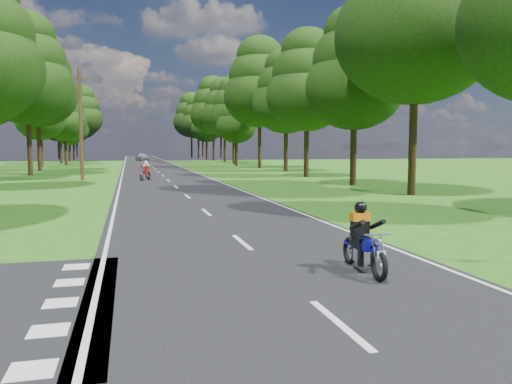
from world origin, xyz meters
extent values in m
plane|color=#275814|center=(0.00, 0.00, 0.00)|extent=(160.00, 160.00, 0.00)
cube|color=black|center=(0.00, 50.00, 0.01)|extent=(7.00, 140.00, 0.02)
cube|color=silver|center=(0.00, -4.00, 0.02)|extent=(0.12, 2.00, 0.01)
cube|color=silver|center=(0.00, 2.00, 0.02)|extent=(0.12, 2.00, 0.01)
cube|color=silver|center=(0.00, 8.00, 0.02)|extent=(0.12, 2.00, 0.01)
cube|color=silver|center=(0.00, 14.00, 0.02)|extent=(0.12, 2.00, 0.01)
cube|color=silver|center=(0.00, 20.00, 0.02)|extent=(0.12, 2.00, 0.01)
cube|color=silver|center=(0.00, 26.00, 0.02)|extent=(0.12, 2.00, 0.01)
cube|color=silver|center=(0.00, 32.00, 0.02)|extent=(0.12, 2.00, 0.01)
cube|color=silver|center=(0.00, 38.00, 0.02)|extent=(0.12, 2.00, 0.01)
cube|color=silver|center=(0.00, 44.00, 0.02)|extent=(0.12, 2.00, 0.01)
cube|color=silver|center=(0.00, 50.00, 0.02)|extent=(0.12, 2.00, 0.01)
cube|color=silver|center=(0.00, 56.00, 0.02)|extent=(0.12, 2.00, 0.01)
cube|color=silver|center=(0.00, 62.00, 0.02)|extent=(0.12, 2.00, 0.01)
cube|color=silver|center=(0.00, 68.00, 0.02)|extent=(0.12, 2.00, 0.01)
cube|color=silver|center=(0.00, 74.00, 0.02)|extent=(0.12, 2.00, 0.01)
cube|color=silver|center=(0.00, 80.00, 0.02)|extent=(0.12, 2.00, 0.01)
cube|color=silver|center=(0.00, 86.00, 0.02)|extent=(0.12, 2.00, 0.01)
cube|color=silver|center=(0.00, 92.00, 0.02)|extent=(0.12, 2.00, 0.01)
cube|color=silver|center=(0.00, 98.00, 0.02)|extent=(0.12, 2.00, 0.01)
cube|color=silver|center=(0.00, 104.00, 0.02)|extent=(0.12, 2.00, 0.01)
cube|color=silver|center=(0.00, 110.00, 0.02)|extent=(0.12, 2.00, 0.01)
cube|color=silver|center=(0.00, 116.00, 0.02)|extent=(0.12, 2.00, 0.01)
cube|color=silver|center=(-3.30, 50.00, 0.02)|extent=(0.10, 140.00, 0.01)
cube|color=silver|center=(3.30, 50.00, 0.02)|extent=(0.10, 140.00, 0.01)
cube|color=silver|center=(-3.80, -4.50, 0.02)|extent=(0.50, 0.50, 0.01)
cube|color=silver|center=(-3.80, -3.30, 0.02)|extent=(0.50, 0.50, 0.01)
cube|color=silver|center=(-3.80, -2.10, 0.02)|extent=(0.50, 0.50, 0.01)
cube|color=silver|center=(-3.80, -0.90, 0.02)|extent=(0.50, 0.50, 0.01)
cube|color=silver|center=(-3.80, 0.30, 0.02)|extent=(0.50, 0.50, 0.01)
cylinder|color=black|center=(-10.82, 35.60, 2.16)|extent=(0.40, 0.40, 4.32)
ellipsoid|color=black|center=(-10.82, 35.60, 7.47)|extent=(7.56, 7.56, 6.42)
ellipsoid|color=black|center=(-10.82, 35.60, 9.58)|extent=(6.48, 6.48, 5.51)
ellipsoid|color=black|center=(-10.82, 35.60, 11.68)|extent=(4.86, 4.86, 4.13)
cylinder|color=black|center=(-11.26, 43.10, 2.20)|extent=(0.40, 0.40, 4.40)
ellipsoid|color=black|center=(-11.26, 43.10, 7.62)|extent=(7.71, 7.71, 6.55)
ellipsoid|color=black|center=(-11.26, 43.10, 9.77)|extent=(6.60, 6.60, 5.61)
ellipsoid|color=black|center=(-11.26, 43.10, 11.92)|extent=(4.95, 4.95, 4.21)
cylinder|color=black|center=(-12.61, 52.78, 1.60)|extent=(0.40, 0.40, 3.20)
ellipsoid|color=black|center=(-12.61, 52.78, 5.54)|extent=(5.60, 5.60, 4.76)
ellipsoid|color=black|center=(-12.61, 52.78, 7.10)|extent=(4.80, 4.80, 4.08)
ellipsoid|color=black|center=(-12.61, 52.78, 8.66)|extent=(3.60, 3.60, 3.06)
cylinder|color=black|center=(-10.75, 60.15, 1.61)|extent=(0.40, 0.40, 3.22)
ellipsoid|color=black|center=(-10.75, 60.15, 5.58)|extent=(5.64, 5.64, 4.79)
ellipsoid|color=black|center=(-10.75, 60.15, 7.15)|extent=(4.83, 4.83, 4.11)
ellipsoid|color=black|center=(-10.75, 60.15, 8.72)|extent=(3.62, 3.62, 3.08)
cylinder|color=black|center=(-12.29, 67.91, 1.80)|extent=(0.40, 0.40, 3.61)
ellipsoid|color=black|center=(-12.29, 67.91, 6.25)|extent=(6.31, 6.31, 5.37)
ellipsoid|color=black|center=(-12.29, 67.91, 8.01)|extent=(5.41, 5.41, 4.60)
ellipsoid|color=black|center=(-12.29, 67.91, 9.76)|extent=(4.06, 4.06, 3.45)
cylinder|color=black|center=(-11.94, 75.74, 1.33)|extent=(0.40, 0.40, 2.67)
ellipsoid|color=black|center=(-11.94, 75.74, 4.62)|extent=(4.67, 4.67, 3.97)
ellipsoid|color=black|center=(-11.94, 75.74, 5.92)|extent=(4.00, 4.00, 3.40)
ellipsoid|color=black|center=(-11.94, 75.74, 7.22)|extent=(3.00, 3.00, 2.55)
cylinder|color=black|center=(-12.18, 84.90, 1.54)|extent=(0.40, 0.40, 3.09)
ellipsoid|color=black|center=(-12.18, 84.90, 5.34)|extent=(5.40, 5.40, 4.59)
ellipsoid|color=black|center=(-12.18, 84.90, 6.85)|extent=(4.63, 4.63, 3.93)
ellipsoid|color=black|center=(-12.18, 84.90, 8.35)|extent=(3.47, 3.47, 2.95)
cylinder|color=black|center=(-11.23, 91.41, 2.24)|extent=(0.40, 0.40, 4.48)
ellipsoid|color=black|center=(-11.23, 91.41, 7.75)|extent=(7.84, 7.84, 6.66)
ellipsoid|color=black|center=(-11.23, 91.41, 9.94)|extent=(6.72, 6.72, 5.71)
ellipsoid|color=black|center=(-11.23, 91.41, 12.12)|extent=(5.04, 5.04, 4.28)
cylinder|color=black|center=(-12.28, 100.39, 2.05)|extent=(0.40, 0.40, 4.09)
ellipsoid|color=black|center=(-12.28, 100.39, 7.09)|extent=(7.16, 7.16, 6.09)
ellipsoid|color=black|center=(-12.28, 100.39, 9.08)|extent=(6.14, 6.14, 5.22)
ellipsoid|color=black|center=(-12.28, 100.39, 11.08)|extent=(4.61, 4.61, 3.92)
cylinder|color=black|center=(11.06, 12.20, 2.28)|extent=(0.40, 0.40, 4.56)
ellipsoid|color=black|center=(11.06, 12.20, 7.89)|extent=(7.98, 7.98, 6.78)
cylinder|color=black|center=(10.92, 18.69, 1.75)|extent=(0.40, 0.40, 3.49)
ellipsoid|color=black|center=(10.92, 18.69, 6.05)|extent=(6.12, 6.12, 5.20)
ellipsoid|color=black|center=(10.92, 18.69, 7.75)|extent=(5.24, 5.24, 4.46)
ellipsoid|color=black|center=(10.92, 18.69, 9.46)|extent=(3.93, 3.93, 3.34)
cylinder|color=black|center=(11.06, 27.58, 1.85)|extent=(0.40, 0.40, 3.69)
ellipsoid|color=black|center=(11.06, 27.58, 6.39)|extent=(6.46, 6.46, 5.49)
ellipsoid|color=black|center=(11.06, 27.58, 8.19)|extent=(5.54, 5.54, 4.71)
ellipsoid|color=black|center=(11.06, 27.58, 9.99)|extent=(4.15, 4.15, 3.53)
cylinder|color=black|center=(12.17, 36.42, 1.87)|extent=(0.40, 0.40, 3.74)
ellipsoid|color=black|center=(12.17, 36.42, 6.48)|extent=(6.55, 6.55, 5.57)
ellipsoid|color=black|center=(12.17, 36.42, 8.31)|extent=(5.62, 5.62, 4.77)
ellipsoid|color=black|center=(12.17, 36.42, 10.13)|extent=(4.21, 4.21, 3.58)
cylinder|color=black|center=(11.72, 44.72, 2.32)|extent=(0.40, 0.40, 4.64)
ellipsoid|color=black|center=(11.72, 44.72, 8.04)|extent=(8.12, 8.12, 6.91)
ellipsoid|color=black|center=(11.72, 44.72, 10.30)|extent=(6.96, 6.96, 5.92)
ellipsoid|color=black|center=(11.72, 44.72, 12.56)|extent=(5.22, 5.22, 4.44)
cylinder|color=black|center=(10.55, 51.92, 1.45)|extent=(0.40, 0.40, 2.91)
ellipsoid|color=black|center=(10.55, 51.92, 5.03)|extent=(5.09, 5.09, 4.33)
ellipsoid|color=black|center=(10.55, 51.92, 6.45)|extent=(4.36, 4.36, 3.71)
ellipsoid|color=black|center=(10.55, 51.92, 7.87)|extent=(3.27, 3.27, 2.78)
cylinder|color=black|center=(11.77, 59.40, 1.94)|extent=(0.40, 0.40, 3.88)
ellipsoid|color=black|center=(11.77, 59.40, 6.71)|extent=(6.78, 6.78, 5.77)
ellipsoid|color=black|center=(11.77, 59.40, 8.60)|extent=(5.81, 5.81, 4.94)
ellipsoid|color=black|center=(11.77, 59.40, 10.49)|extent=(4.36, 4.36, 3.71)
cylinder|color=black|center=(12.10, 67.87, 2.09)|extent=(0.40, 0.40, 4.18)
ellipsoid|color=black|center=(12.10, 67.87, 7.23)|extent=(7.31, 7.31, 6.21)
ellipsoid|color=black|center=(12.10, 67.87, 9.27)|extent=(6.27, 6.27, 5.33)
ellipsoid|color=black|center=(12.10, 67.87, 11.31)|extent=(4.70, 4.70, 4.00)
cylinder|color=black|center=(11.80, 76.83, 2.32)|extent=(0.40, 0.40, 4.63)
ellipsoid|color=black|center=(11.80, 76.83, 8.02)|extent=(8.11, 8.11, 6.89)
ellipsoid|color=black|center=(11.80, 76.83, 10.28)|extent=(6.95, 6.95, 5.91)
ellipsoid|color=black|center=(11.80, 76.83, 12.54)|extent=(5.21, 5.21, 4.43)
cylinder|color=black|center=(11.69, 84.12, 1.68)|extent=(0.40, 0.40, 3.36)
ellipsoid|color=black|center=(11.69, 84.12, 5.82)|extent=(5.88, 5.88, 5.00)
ellipsoid|color=black|center=(11.69, 84.12, 7.46)|extent=(5.04, 5.04, 4.29)
ellipsoid|color=black|center=(11.69, 84.12, 9.10)|extent=(3.78, 3.78, 3.21)
cylinder|color=black|center=(11.14, 91.34, 2.04)|extent=(0.40, 0.40, 4.09)
ellipsoid|color=black|center=(11.14, 91.34, 7.07)|extent=(7.15, 7.15, 6.08)
ellipsoid|color=black|center=(11.14, 91.34, 9.07)|extent=(6.13, 6.13, 5.21)
ellipsoid|color=black|center=(11.14, 91.34, 11.06)|extent=(4.60, 4.60, 3.91)
cylinder|color=black|center=(10.68, 99.10, 2.24)|extent=(0.40, 0.40, 4.48)
ellipsoid|color=black|center=(10.68, 99.10, 7.76)|extent=(7.84, 7.84, 6.66)
ellipsoid|color=black|center=(10.68, 99.10, 9.94)|extent=(6.72, 6.72, 5.71)
ellipsoid|color=black|center=(10.68, 99.10, 12.13)|extent=(5.04, 5.04, 4.28)
cylinder|color=black|center=(-14.00, 110.00, 1.92)|extent=(0.40, 0.40, 3.84)
ellipsoid|color=black|center=(-14.00, 110.00, 6.65)|extent=(6.72, 6.72, 5.71)
ellipsoid|color=black|center=(-14.00, 110.00, 8.52)|extent=(5.76, 5.76, 4.90)
ellipsoid|color=black|center=(-14.00, 110.00, 10.39)|extent=(4.32, 4.32, 3.67)
cylinder|color=black|center=(15.00, 112.00, 2.08)|extent=(0.40, 0.40, 4.16)
ellipsoid|color=black|center=(15.00, 112.00, 7.20)|extent=(7.28, 7.28, 6.19)
ellipsoid|color=black|center=(15.00, 112.00, 9.23)|extent=(6.24, 6.24, 5.30)
ellipsoid|color=black|center=(15.00, 112.00, 11.26)|extent=(4.68, 4.68, 3.98)
cylinder|color=black|center=(-16.00, 95.00, 1.76)|extent=(0.40, 0.40, 3.52)
ellipsoid|color=black|center=(-16.00, 95.00, 6.09)|extent=(6.16, 6.16, 5.24)
ellipsoid|color=black|center=(-16.00, 95.00, 7.81)|extent=(5.28, 5.28, 4.49)
ellipsoid|color=black|center=(-16.00, 95.00, 9.53)|extent=(3.96, 3.96, 3.37)
cylinder|color=black|center=(17.00, 98.00, 2.24)|extent=(0.40, 0.40, 4.48)
ellipsoid|color=black|center=(17.00, 98.00, 7.76)|extent=(7.84, 7.84, 6.66)
ellipsoid|color=black|center=(17.00, 98.00, 9.94)|extent=(6.72, 6.72, 5.71)
ellipsoid|color=black|center=(17.00, 98.00, 12.12)|extent=(5.04, 5.04, 4.28)
cylinder|color=#382616|center=(-6.00, 28.00, 4.00)|extent=(0.26, 0.26, 8.00)
cube|color=#382616|center=(-6.00, 28.00, 7.30)|extent=(1.20, 0.10, 0.10)
imported|color=#A6AAAD|center=(-0.51, 77.84, 0.72)|extent=(2.59, 4.38, 1.40)
camera|label=1|loc=(-2.74, -10.12, 2.42)|focal=35.00mm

